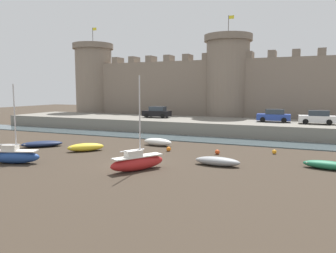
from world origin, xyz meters
The scene contains 17 objects.
ground_plane centered at (0.00, 0.00, 0.00)m, with size 160.00×160.00×0.00m, color #382D23.
water_channel centered at (0.00, 14.12, 0.05)m, with size 80.00×4.50×0.10m, color #47565B.
quay_road centered at (0.00, 21.37, 0.83)m, with size 63.44×10.00×1.67m, color slate.
castle centered at (0.00, 30.57, 6.45)m, with size 59.00×7.56×17.32m.
sailboat_near_channel_right centered at (0.97, -1.52, 0.64)m, with size 3.06×4.21×6.75m.
rowboat_midflat_centre centered at (5.85, 2.17, 0.35)m, with size 3.48×1.19×0.67m.
rowboat_midflat_left centered at (-2.08, 8.50, 0.40)m, with size 3.29×1.48×0.77m.
rowboat_foreground_left centered at (-12.54, 3.26, 0.31)m, with size 3.91×3.84×0.60m.
sailboat_foreground_centre centered at (-9.01, -3.32, 0.62)m, with size 4.20×2.41×6.18m.
rowboat_foreground_right centered at (13.54, 4.17, 0.33)m, with size 3.56×1.53×0.62m.
rowboat_near_channel_left centered at (-7.01, 3.06, 0.39)m, with size 3.18×3.21×0.75m.
mooring_buoy_mid_mud centered at (4.75, 6.44, 0.22)m, with size 0.43×0.43×0.43m, color #E04C1E.
mooring_buoy_off_centre centered at (9.41, 8.60, 0.20)m, with size 0.39×0.39×0.39m, color orange.
mooring_buoy_near_channel centered at (0.17, 6.07, 0.22)m, with size 0.44×0.44×0.44m, color orange.
car_quay_centre_west centered at (-8.40, 21.85, 2.45)m, with size 4.17×2.03×1.62m.
car_quay_centre_east centered at (8.11, 21.71, 2.45)m, with size 4.17×2.03×1.62m.
car_quay_east centered at (13.12, 21.04, 2.45)m, with size 4.17×2.03×1.62m.
Camera 1 is at (11.98, -21.75, 5.74)m, focal length 35.00 mm.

